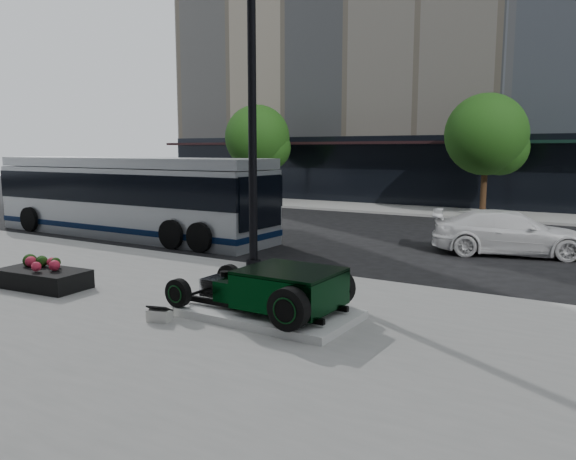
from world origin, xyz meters
The scene contains 10 objects.
ground centered at (0.00, 0.00, 0.00)m, with size 120.00×120.00×0.00m, color black.
sidewalk_far centered at (0.00, 14.00, 0.06)m, with size 70.00×4.00×0.12m, color gray.
street_trees centered at (1.15, 13.07, 3.77)m, with size 29.80×3.80×5.70m.
display_plinth centered at (1.37, -5.90, 0.20)m, with size 3.40×1.80×0.15m, color silver.
hot_rod centered at (1.71, -5.90, 0.70)m, with size 3.22×2.00×0.81m.
info_plaque centered at (-0.10, -7.16, 0.24)m, with size 0.47×0.40×0.31m.
lamppost centered at (-1.45, -2.30, 3.51)m, with size 0.40×0.40×7.34m.
flower_planter centered at (-4.14, -6.73, 0.37)m, with size 2.17×1.24×0.67m.
transit_bus centered at (-9.03, 0.33, 1.49)m, with size 12.12×2.88×2.92m.
white_sedan centered at (3.93, 3.79, 0.68)m, with size 1.90×4.69×1.36m, color white.
Camera 1 is at (7.13, -14.34, 3.22)m, focal length 35.00 mm.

